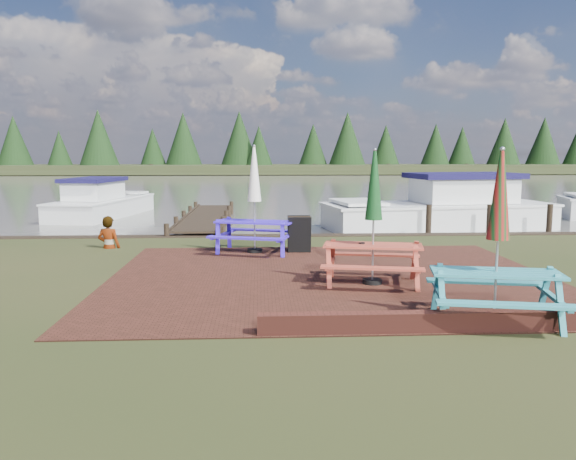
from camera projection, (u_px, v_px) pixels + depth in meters
The scene contains 13 objects.
ground at pixel (338, 289), 10.50m from camera, with size 120.00×120.00×0.00m, color black.
paving at pixel (331, 277), 11.48m from camera, with size 9.00×7.50×0.02m, color #351910.
brick_wall at pixel (507, 317), 8.20m from camera, with size 6.21×1.79×0.30m.
water at pixel (276, 184), 47.11m from camera, with size 120.00×60.00×0.02m, color #46433C.
far_treeline at pixel (270, 148), 75.37m from camera, with size 120.00×10.00×8.10m.
picnic_table_teal at pixel (497, 263), 8.30m from camera, with size 2.16×1.99×2.59m.
picnic_table_red at pixel (373, 238), 10.77m from camera, with size 2.17×2.02×2.60m.
picnic_table_blue at pixel (255, 216), 14.25m from camera, with size 2.38×2.24×2.71m.
chalkboard at pixel (299, 234), 14.32m from camera, with size 0.59×0.56×0.94m.
jetty at pixel (206, 217), 21.46m from camera, with size 1.76×9.08×1.00m.
boat_jetty at pixel (101, 204), 24.19m from camera, with size 3.31×6.79×1.88m.
boat_near at pixel (443, 211), 20.35m from camera, with size 8.55×4.10×2.22m.
person at pixel (108, 216), 14.98m from camera, with size 0.63×0.41×1.72m, color gray.
Camera 1 is at (-1.46, -10.19, 2.51)m, focal length 35.00 mm.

